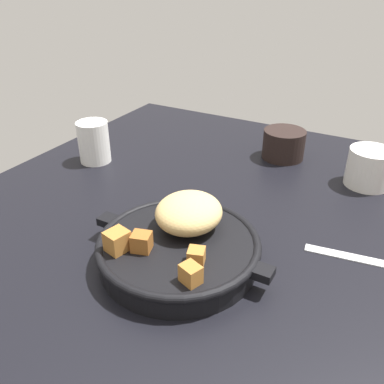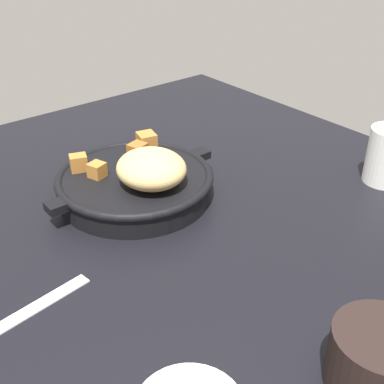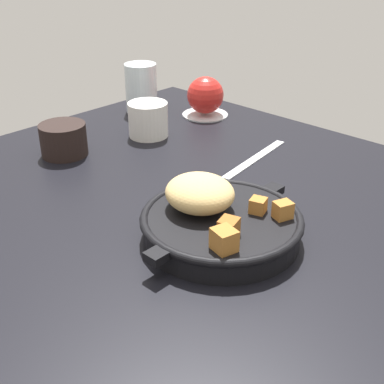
# 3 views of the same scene
# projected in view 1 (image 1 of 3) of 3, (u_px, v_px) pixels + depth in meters

# --- Properties ---
(ground_plane) EXTENTS (0.93, 0.97, 0.02)m
(ground_plane) POSITION_uv_depth(u_px,v_px,m) (221.00, 235.00, 0.64)
(ground_plane) COLOR black
(cast_iron_skillet) EXTENTS (0.27, 0.22, 0.08)m
(cast_iron_skillet) POSITION_uv_depth(u_px,v_px,m) (180.00, 243.00, 0.56)
(cast_iron_skillet) COLOR black
(cast_iron_skillet) RESTS_ON ground_plane
(butter_knife) EXTENTS (0.21, 0.04, 0.00)m
(butter_knife) POSITION_uv_depth(u_px,v_px,m) (382.00, 263.00, 0.56)
(butter_knife) COLOR silver
(butter_knife) RESTS_ON ground_plane
(coffee_mug_dark) EXTENTS (0.09, 0.09, 0.06)m
(coffee_mug_dark) POSITION_uv_depth(u_px,v_px,m) (286.00, 145.00, 0.85)
(coffee_mug_dark) COLOR black
(coffee_mug_dark) RESTS_ON ground_plane
(ceramic_mug_white) EXTENTS (0.08, 0.08, 0.07)m
(ceramic_mug_white) POSITION_uv_depth(u_px,v_px,m) (369.00, 168.00, 0.74)
(ceramic_mug_white) COLOR silver
(ceramic_mug_white) RESTS_ON ground_plane
(white_creamer_pitcher) EXTENTS (0.06, 0.06, 0.09)m
(white_creamer_pitcher) POSITION_uv_depth(u_px,v_px,m) (94.00, 142.00, 0.83)
(white_creamer_pitcher) COLOR white
(white_creamer_pitcher) RESTS_ON ground_plane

